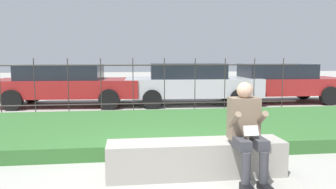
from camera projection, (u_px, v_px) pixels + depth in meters
ground_plane at (173, 176)px, 4.39m from camera, size 60.00×60.00×0.00m
stone_bench at (196, 160)px, 4.40m from camera, size 2.38×0.50×0.47m
person_seated_reader at (247, 128)px, 4.14m from camera, size 0.42×0.73×1.27m
grass_berm at (156, 128)px, 6.77m from camera, size 10.59×3.45×0.23m
iron_fence at (149, 85)px, 8.96m from camera, size 8.59×0.03×1.55m
car_parked_center at (191, 83)px, 10.94m from camera, size 4.47×2.18×1.37m
car_parked_left at (66, 84)px, 10.58m from camera, size 4.70×2.13×1.34m
car_parked_right at (279, 82)px, 11.36m from camera, size 4.26×1.86×1.34m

